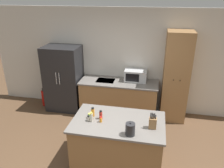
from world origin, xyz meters
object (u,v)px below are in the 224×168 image
(microwave, at_px, (136,75))
(spice_bottle_short_red, at_px, (90,116))
(refrigerator, at_px, (64,79))
(fire_extinguisher, at_px, (44,98))
(spice_bottle_orange_cap, at_px, (101,115))
(knife_block, at_px, (153,123))
(spice_bottle_tall_dark, at_px, (89,118))
(spice_bottle_pale_salt, at_px, (101,120))
(spice_bottle_amber_oil, at_px, (93,112))
(pantry_cabinet, at_px, (176,77))
(kettle, at_px, (130,129))
(spice_bottle_green_herb, at_px, (92,117))

(microwave, xyz_separation_m, spice_bottle_short_red, (-0.59, -1.92, -0.08))
(refrigerator, xyz_separation_m, fire_extinguisher, (-0.64, -0.02, -0.61))
(spice_bottle_orange_cap, xyz_separation_m, fire_extinguisher, (-2.08, 1.75, -0.75))
(microwave, distance_m, fire_extinguisher, 2.61)
(knife_block, bearing_deg, microwave, 103.35)
(spice_bottle_tall_dark, bearing_deg, microwave, 73.53)
(refrigerator, height_order, spice_bottle_pale_salt, refrigerator)
(spice_bottle_tall_dark, xyz_separation_m, spice_bottle_short_red, (-0.00, 0.08, -0.00))
(spice_bottle_pale_salt, height_order, fire_extinguisher, spice_bottle_pale_salt)
(spice_bottle_amber_oil, distance_m, spice_bottle_orange_cap, 0.17)
(refrigerator, distance_m, knife_block, 2.98)
(spice_bottle_orange_cap, bearing_deg, knife_block, -6.96)
(knife_block, relative_size, spice_bottle_short_red, 3.12)
(refrigerator, bearing_deg, spice_bottle_amber_oil, -53.17)
(pantry_cabinet, height_order, kettle, pantry_cabinet)
(refrigerator, bearing_deg, knife_block, -39.00)
(pantry_cabinet, distance_m, spice_bottle_amber_oil, 2.31)
(refrigerator, relative_size, spice_bottle_tall_dark, 17.98)
(spice_bottle_amber_oil, relative_size, spice_bottle_green_herb, 0.92)
(spice_bottle_short_red, xyz_separation_m, spice_bottle_green_herb, (0.06, -0.09, 0.04))
(pantry_cabinet, xyz_separation_m, knife_block, (-0.47, -1.93, -0.07))
(pantry_cabinet, height_order, fire_extinguisher, pantry_cabinet)
(spice_bottle_pale_salt, bearing_deg, spice_bottle_green_herb, -175.01)
(spice_bottle_pale_salt, distance_m, kettle, 0.59)
(microwave, relative_size, spice_bottle_green_herb, 2.98)
(refrigerator, height_order, spice_bottle_green_herb, refrigerator)
(knife_block, distance_m, fire_extinguisher, 3.57)
(spice_bottle_green_herb, bearing_deg, spice_bottle_pale_salt, 4.99)
(knife_block, xyz_separation_m, spice_bottle_tall_dark, (-1.07, 0.01, -0.05))
(spice_bottle_pale_salt, height_order, spice_bottle_orange_cap, spice_bottle_orange_cap)
(microwave, xyz_separation_m, kettle, (0.15, -2.25, -0.02))
(microwave, relative_size, spice_bottle_amber_oil, 3.22)
(refrigerator, relative_size, knife_block, 5.86)
(kettle, bearing_deg, spice_bottle_pale_salt, 154.30)
(knife_block, relative_size, spice_bottle_pale_salt, 2.97)
(spice_bottle_green_herb, xyz_separation_m, spice_bottle_pale_salt, (0.15, 0.01, -0.04))
(refrigerator, distance_m, spice_bottle_amber_oil, 2.14)
(pantry_cabinet, height_order, spice_bottle_orange_cap, pantry_cabinet)
(spice_bottle_tall_dark, xyz_separation_m, spice_bottle_green_herb, (0.06, -0.02, 0.04))
(knife_block, bearing_deg, spice_bottle_pale_salt, 179.62)
(knife_block, xyz_separation_m, spice_bottle_green_herb, (-1.01, -0.01, -0.01))
(pantry_cabinet, relative_size, microwave, 4.01)
(kettle, bearing_deg, pantry_cabinet, 69.96)
(refrigerator, xyz_separation_m, spice_bottle_tall_dark, (1.25, -1.87, 0.10))
(knife_block, bearing_deg, fire_extinguisher, 147.79)
(spice_bottle_amber_oil, xyz_separation_m, spice_bottle_orange_cap, (0.16, -0.06, -0.00))
(refrigerator, bearing_deg, kettle, -46.86)
(microwave, relative_size, knife_block, 1.86)
(spice_bottle_tall_dark, height_order, fire_extinguisher, spice_bottle_tall_dark)
(spice_bottle_pale_salt, bearing_deg, kettle, -25.70)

